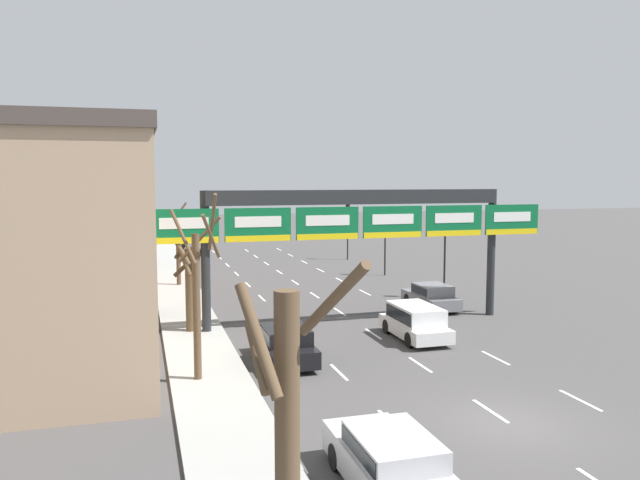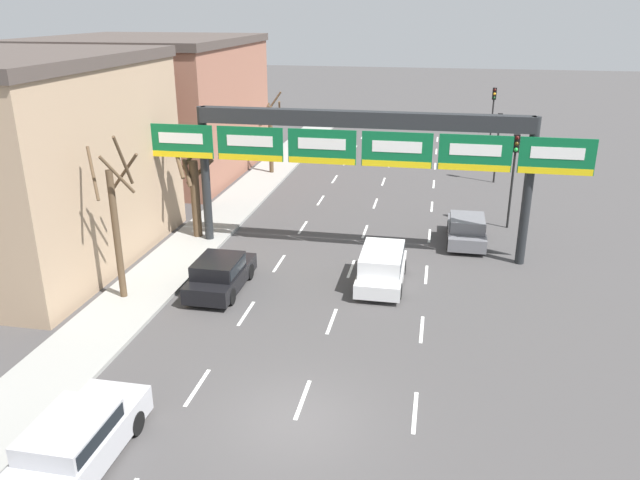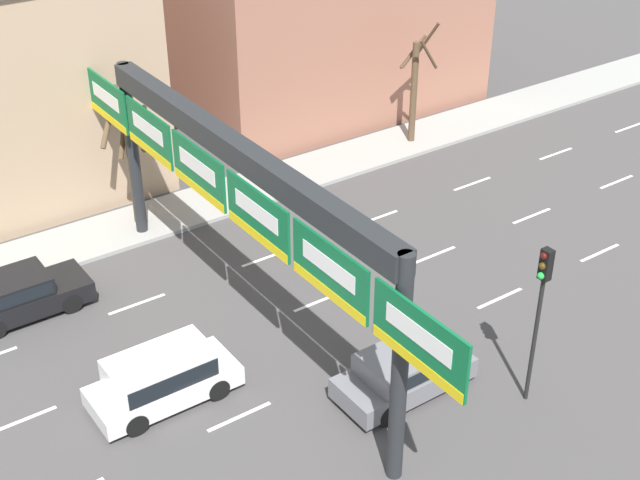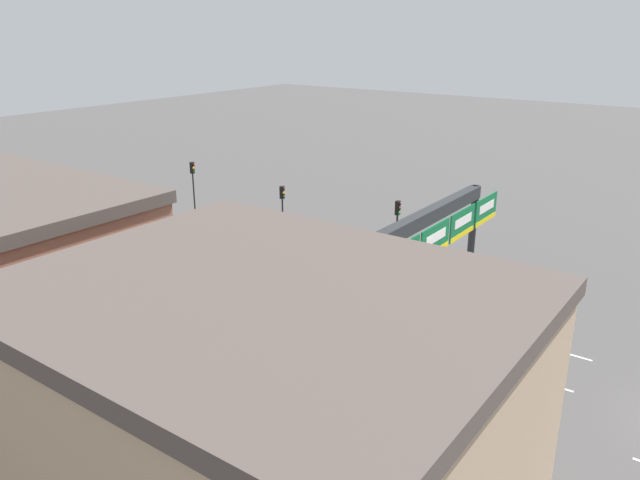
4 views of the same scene
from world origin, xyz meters
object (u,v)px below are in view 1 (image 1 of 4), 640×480
Objects in this scene: car_black at (285,343)px; tree_bare_closest at (198,289)px; car_grey at (431,296)px; traffic_light_near_gantry at (385,232)px; traffic_light_far_end at (445,240)px; car_silver at (390,461)px; sign_gantry at (359,215)px; tree_bare_third at (178,243)px; traffic_light_mid_block at (348,219)px; suv_white at (415,320)px; tree_bare_furthest at (288,419)px; tree_bare_second at (189,278)px.

tree_bare_closest is (-3.44, -1.52, 2.59)m from car_black.
car_grey is 12.35m from traffic_light_near_gantry.
traffic_light_far_end reaches higher than car_grey.
tree_bare_closest is at bearing -143.08° from traffic_light_far_end.
car_silver is at bearing -90.09° from car_black.
car_silver is at bearing -107.28° from sign_gantry.
tree_bare_third reaches higher than traffic_light_near_gantry.
tree_bare_closest is (-13.44, -9.03, 2.62)m from car_grey.
traffic_light_mid_block is 18.21m from tree_bare_third.
tree_bare_third is (-9.30, 16.94, 2.02)m from suv_white.
suv_white reaches higher than car_silver.
traffic_light_near_gantry is 0.92× the size of traffic_light_far_end.
tree_bare_closest is at bearing -140.92° from sign_gantry.
traffic_light_mid_block is at bearing 89.56° from traffic_light_far_end.
tree_bare_closest is at bearing 92.11° from tree_bare_furthest.
car_black is 0.91× the size of traffic_light_near_gantry.
sign_gantry reaches higher than traffic_light_mid_block.
tree_bare_closest is at bearing 110.63° from car_silver.
car_silver is at bearing -78.96° from tree_bare_second.
tree_bare_second reaches higher than car_silver.
traffic_light_near_gantry reaches higher than suv_white.
suv_white is at bearing -21.71° from tree_bare_second.
sign_gantry is 5.86m from suv_white.
traffic_light_near_gantry is 0.80× the size of tree_bare_furthest.
suv_white is at bearing 16.11° from car_black.
car_black reaches higher than car_grey.
sign_gantry is at bearing -107.58° from traffic_light_mid_block.
suv_white is at bearing 58.05° from tree_bare_furthest.
car_silver is 1.10× the size of car_black.
sign_gantry reaches higher than suv_white.
sign_gantry is 4.01× the size of traffic_light_far_end.
tree_bare_furthest reaches higher than tree_bare_third.
car_grey is at bearing 7.94° from tree_bare_second.
suv_white is at bearing -102.49° from traffic_light_mid_block.
tree_bare_furthest is at bearing -87.89° from tree_bare_closest.
car_silver is 1.09× the size of suv_white.
tree_bare_third reaches higher than traffic_light_mid_block.
car_black is at bearing 23.82° from tree_bare_closest.
car_silver is at bearing -118.91° from car_grey.
suv_white is 0.85× the size of traffic_light_far_end.
tree_bare_closest reaches higher than suv_white.
sign_gantry is 8.57m from car_black.
tree_bare_closest is 7.23m from tree_bare_second.
traffic_light_near_gantry is 26.09m from tree_bare_closest.
tree_bare_third is 0.95× the size of tree_bare_furthest.
traffic_light_mid_block reaches higher than traffic_light_near_gantry.
traffic_light_near_gantry is (7.19, 14.14, -2.13)m from sign_gantry.
tree_bare_second is at bearing -163.47° from traffic_light_far_end.
tree_bare_third is (-12.89, 11.28, 2.14)m from car_grey.
car_black is (-4.93, -5.28, -4.61)m from sign_gantry.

